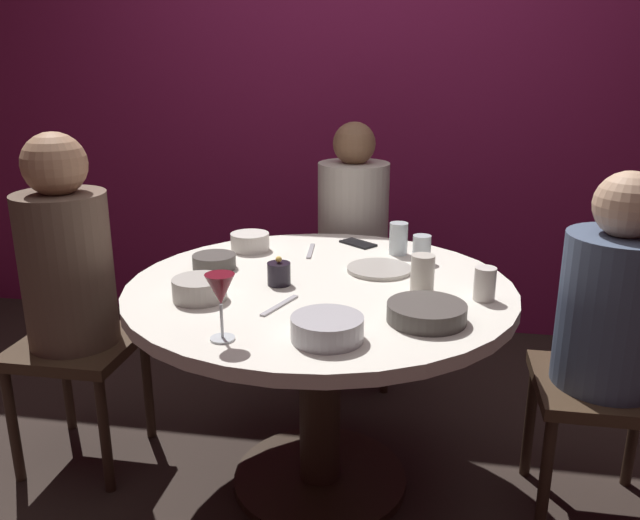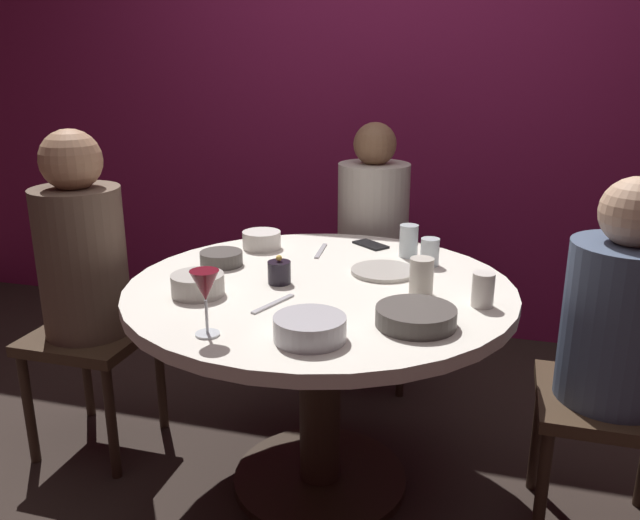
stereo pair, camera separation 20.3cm
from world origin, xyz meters
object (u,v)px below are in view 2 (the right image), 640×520
Objects in this scene: cell_phone at (371,245)px; bowl_salad_center at (262,240)px; bowl_rice_portion at (221,258)px; bowl_serving_large at (310,328)px; dinner_plate at (384,271)px; bowl_sauce_side at (416,317)px; seated_diner_left at (82,260)px; candle_holder at (279,272)px; cup_near_candle at (483,290)px; seated_diner_back at (373,226)px; dining_table at (320,333)px; wine_glass at (205,289)px; bowl_small_white at (198,285)px; cup_center_front at (421,277)px; cup_by_left_diner at (409,241)px; seated_diner_right at (619,325)px; cup_by_right_diner at (430,252)px.

bowl_salad_center is at bearing 148.54° from cell_phone.
bowl_serving_large is at bearing -47.11° from bowl_rice_portion.
cell_phone is at bearing 109.16° from dinner_plate.
bowl_rice_portion is at bearing 132.89° from bowl_serving_large.
cell_phone is at bearing 110.60° from bowl_sauce_side.
bowl_serving_large is at bearing -23.21° from seated_diner_left.
dinner_plate is at bearing -18.68° from bowl_salad_center.
bowl_serving_large is 0.86× the size of bowl_sauce_side.
seated_diner_left is 12.77× the size of candle_holder.
seated_diner_back is at bearing 119.13° from cup_near_candle.
bowl_rice_portion is at bearing 165.82° from dining_table.
bowl_rice_portion is (-0.21, 0.56, -0.10)m from wine_glass.
dinner_plate is 2.17× the size of cup_near_candle.
cup_center_front reaches higher than bowl_small_white.
seated_diner_left is 10.27× the size of cup_by_left_diner.
bowl_sauce_side is (0.66, -0.58, -0.01)m from bowl_salad_center.
dining_table is 0.57m from wine_glass.
seated_diner_left is 8.36× the size of bowl_salad_center.
bowl_sauce_side reaches higher than dinner_plate.
seated_diner_back is 0.92m from cup_center_front.
seated_diner_left is 10.44× the size of cup_center_front.
dining_table is 0.51m from cell_phone.
candle_holder is (-1.01, -0.03, 0.07)m from seated_diner_right.
seated_diner_right is at bearing -81.88° from cell_phone.
dinner_plate is (0.30, 0.19, -0.03)m from candle_holder.
wine_glass reaches higher than cup_near_candle.
bowl_rice_portion is (-0.05, 0.29, -0.01)m from bowl_small_white.
bowl_serving_large is (0.02, -0.89, 0.03)m from cell_phone.
bowl_sauce_side is 0.63m from cup_by_left_diner.
wine_glass is 0.97m from cell_phone.
bowl_rice_portion is (0.49, 0.10, 0.02)m from seated_diner_left.
dinner_plate is 1.48× the size of bowl_rice_portion.
cup_by_right_diner reaches higher than dining_table.
bowl_rice_portion is at bearing -164.29° from cup_by_right_diner.
cup_by_right_diner is at bearing -44.02° from cup_by_left_diner.
seated_diner_back is 1.15m from bowl_sauce_side.
candle_holder is at bearing -61.26° from bowl_salad_center.
seated_diner_back reaches higher than dinner_plate.
cup_near_candle is at bearing -33.31° from dinner_plate.
bowl_serving_large is (-0.08, -0.57, 0.02)m from dinner_plate.
bowl_rice_portion is 0.71m from cup_center_front.
wine_glass reaches higher than cup_by_right_diner.
wine_glass is 0.32m from bowl_small_white.
cell_phone is at bearing 143.29° from cup_by_right_diner.
bowl_sauce_side is at bearing 22.54° from wine_glass.
seated_diner_left reaches higher than bowl_small_white.
wine_glass is at bearing -95.94° from candle_holder.
seated_diner_right reaches higher than bowl_salad_center.
bowl_small_white is at bearing 175.36° from bowl_sauce_side.
dining_table is at bearing 143.63° from bowl_sauce_side.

